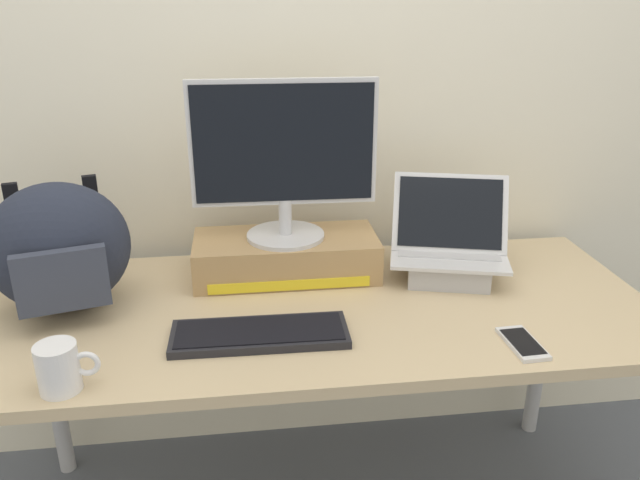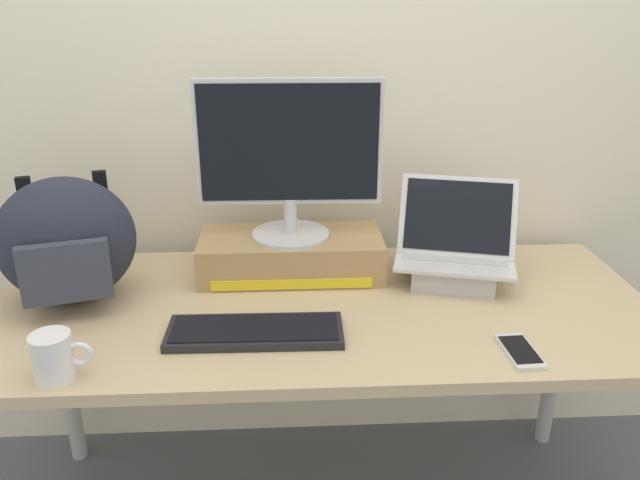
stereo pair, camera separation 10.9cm
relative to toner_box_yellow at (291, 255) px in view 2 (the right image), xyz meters
The scene contains 9 objects.
back_wall 0.59m from the toner_box_yellow, 75.22° to the left, with size 7.00×0.10×2.60m, color silver.
desk 0.25m from the toner_box_yellow, 69.91° to the right, with size 1.73×0.74×0.72m.
toner_box_yellow is the anchor object (origin of this frame).
desktop_monitor 0.29m from the toner_box_yellow, 91.63° to the right, with size 0.50×0.22×0.44m.
open_laptop 0.46m from the toner_box_yellow, ahead, with size 0.37×0.30×0.27m.
external_keyboard 0.36m from the toner_box_yellow, 104.44° to the right, with size 0.42×0.16×0.02m.
messenger_backpack 0.60m from the toner_box_yellow, 166.86° to the right, with size 0.39×0.33×0.33m.
coffee_mug 0.71m from the toner_box_yellow, 134.76° to the right, with size 0.13×0.08×0.10m.
cell_phone 0.69m from the toner_box_yellow, 42.08° to the right, with size 0.08×0.15×0.01m.
Camera 2 is at (-0.08, -1.46, 1.49)m, focal length 35.37 mm.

